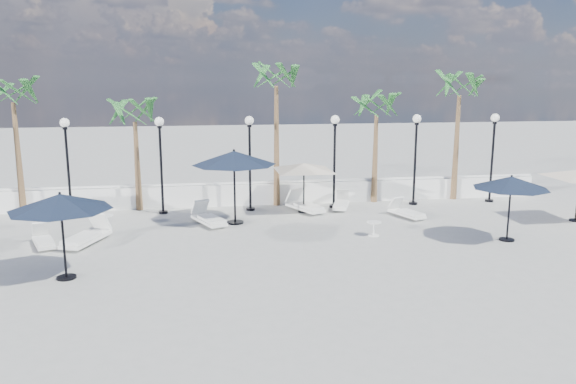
{
  "coord_description": "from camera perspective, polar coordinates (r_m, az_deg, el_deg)",
  "views": [
    {
      "loc": [
        -1.99,
        -15.85,
        5.28
      ],
      "look_at": [
        0.95,
        2.65,
        1.5
      ],
      "focal_mm": 35.0,
      "sensor_mm": 36.0,
      "label": 1
    }
  ],
  "objects": [
    {
      "name": "ground",
      "position": [
        16.82,
        -1.78,
        -6.89
      ],
      "size": [
        100.0,
        100.0,
        0.0
      ],
      "primitive_type": "plane",
      "color": "#989893",
      "rests_on": "ground"
    },
    {
      "name": "balustrade",
      "position": [
        23.92,
        -4.07,
        -0.22
      ],
      "size": [
        26.0,
        0.3,
        1.01
      ],
      "color": "white",
      "rests_on": "ground"
    },
    {
      "name": "lamppost_1",
      "position": [
        23.07,
        -21.54,
        3.67
      ],
      "size": [
        0.36,
        0.36,
        3.84
      ],
      "color": "black",
      "rests_on": "ground"
    },
    {
      "name": "lamppost_2",
      "position": [
        22.57,
        -12.82,
        4.03
      ],
      "size": [
        0.36,
        0.36,
        3.84
      ],
      "color": "black",
      "rests_on": "ground"
    },
    {
      "name": "lamppost_3",
      "position": [
        22.61,
        -3.92,
        4.3
      ],
      "size": [
        0.36,
        0.36,
        3.84
      ],
      "color": "black",
      "rests_on": "ground"
    },
    {
      "name": "lamppost_4",
      "position": [
        23.18,
        4.76,
        4.46
      ],
      "size": [
        0.36,
        0.36,
        3.84
      ],
      "color": "black",
      "rests_on": "ground"
    },
    {
      "name": "lamppost_5",
      "position": [
        24.25,
        12.84,
        4.52
      ],
      "size": [
        0.36,
        0.36,
        3.84
      ],
      "color": "black",
      "rests_on": "ground"
    },
    {
      "name": "lamppost_6",
      "position": [
        25.75,
        20.12,
        4.5
      ],
      "size": [
        0.36,
        0.36,
        3.84
      ],
      "color": "black",
      "rests_on": "ground"
    },
    {
      "name": "palm_0",
      "position": [
        24.2,
        -26.17,
        8.49
      ],
      "size": [
        2.6,
        2.6,
        5.5
      ],
      "color": "brown",
      "rests_on": "ground"
    },
    {
      "name": "palm_1",
      "position": [
        23.33,
        -15.31,
        7.26
      ],
      "size": [
        2.6,
        2.6,
        4.7
      ],
      "color": "brown",
      "rests_on": "ground"
    },
    {
      "name": "palm_2",
      "position": [
        23.37,
        -1.2,
        11.01
      ],
      "size": [
        2.6,
        2.6,
        6.1
      ],
      "color": "brown",
      "rests_on": "ground"
    },
    {
      "name": "palm_3",
      "position": [
        24.36,
        8.99,
        8.14
      ],
      "size": [
        2.6,
        2.6,
        4.9
      ],
      "color": "brown",
      "rests_on": "ground"
    },
    {
      "name": "palm_4",
      "position": [
        25.72,
        17.02,
        9.69
      ],
      "size": [
        2.6,
        2.6,
        5.7
      ],
      "color": "brown",
      "rests_on": "ground"
    },
    {
      "name": "lounger_0",
      "position": [
        19.69,
        -23.58,
        -4.5
      ],
      "size": [
        1.08,
        1.71,
        0.61
      ],
      "rotation": [
        0.0,
        0.0,
        0.37
      ],
      "color": "white",
      "rests_on": "ground"
    },
    {
      "name": "lounger_1",
      "position": [
        19.42,
        -19.79,
        -4.25
      ],
      "size": [
        1.4,
        2.21,
        0.79
      ],
      "rotation": [
        0.0,
        0.0,
        -0.37
      ],
      "color": "white",
      "rests_on": "ground"
    },
    {
      "name": "lounger_3",
      "position": [
        20.92,
        -8.08,
        -2.63
      ],
      "size": [
        1.33,
        2.03,
        0.73
      ],
      "rotation": [
        0.0,
        0.0,
        0.41
      ],
      "color": "white",
      "rests_on": "ground"
    },
    {
      "name": "lounger_4",
      "position": [
        23.35,
        5.42,
        -1.16
      ],
      "size": [
        1.1,
        1.81,
        0.64
      ],
      "rotation": [
        0.0,
        0.0,
        -0.34
      ],
      "color": "white",
      "rests_on": "ground"
    },
    {
      "name": "lounger_5",
      "position": [
        22.75,
        1.71,
        -1.37
      ],
      "size": [
        1.4,
        2.07,
        0.75
      ],
      "rotation": [
        0.0,
        0.0,
        0.43
      ],
      "color": "white",
      "rests_on": "ground"
    },
    {
      "name": "lounger_6",
      "position": [
        22.28,
        11.95,
        -1.99
      ],
      "size": [
        1.09,
        1.76,
        0.63
      ],
      "rotation": [
        0.0,
        0.0,
        0.36
      ],
      "color": "white",
      "rests_on": "ground"
    },
    {
      "name": "side_table_1",
      "position": [
        21.07,
        -18.0,
        -2.8
      ],
      "size": [
        0.53,
        0.53,
        0.52
      ],
      "color": "white",
      "rests_on": "ground"
    },
    {
      "name": "side_table_2",
      "position": [
        19.44,
        8.72,
        -3.57
      ],
      "size": [
        0.51,
        0.51,
        0.5
      ],
      "color": "white",
      "rests_on": "ground"
    },
    {
      "name": "parasol_navy_left",
      "position": [
        15.88,
        -22.12,
        -0.99
      ],
      "size": [
        2.7,
        2.7,
        2.38
      ],
      "color": "black",
      "rests_on": "ground"
    },
    {
      "name": "parasol_navy_mid",
      "position": [
        20.56,
        -5.51,
        3.43
      ],
      "size": [
        3.1,
        3.1,
        2.78
      ],
      "color": "black",
      "rests_on": "ground"
    },
    {
      "name": "parasol_navy_right",
      "position": [
        19.71,
        21.73,
        0.86
      ],
      "size": [
        2.47,
        2.47,
        2.22
      ],
      "color": "black",
      "rests_on": "ground"
    },
    {
      "name": "parasol_cream_sq_a",
      "position": [
        22.3,
        1.63,
        2.91
      ],
      "size": [
        4.37,
        4.37,
        2.15
      ],
      "color": "black",
      "rests_on": "ground"
    }
  ]
}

